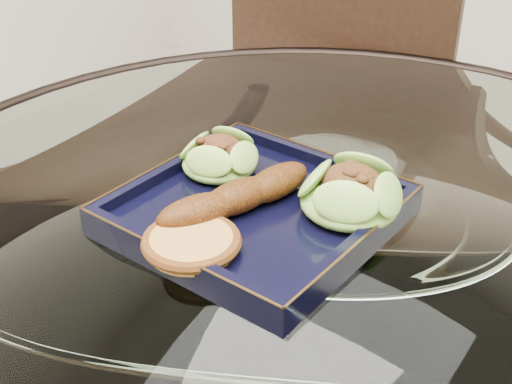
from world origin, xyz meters
The scene contains 7 objects.
dining_table centered at (0.00, 0.00, 0.60)m, with size 1.13×1.13×0.77m.
dining_chair centered at (-0.25, 0.41, 0.57)m, with size 0.52×0.52×1.03m.
navy_plate centered at (-0.06, -0.05, 0.77)m, with size 0.27×0.27×0.02m, color black.
lettuce_wrap_left centered at (-0.14, -0.01, 0.80)m, with size 0.09×0.09×0.03m, color #578F29.
lettuce_wrap_right centered at (0.03, 0.00, 0.80)m, with size 0.11×0.11×0.04m, color #50932A.
roasted_plantain centered at (-0.07, -0.06, 0.80)m, with size 0.19×0.04×0.04m, color #5A2909.
crumb_patty centered at (-0.06, -0.15, 0.79)m, with size 0.09×0.09×0.02m, color #AD7739.
Camera 1 is at (0.32, -0.60, 1.20)m, focal length 50.00 mm.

